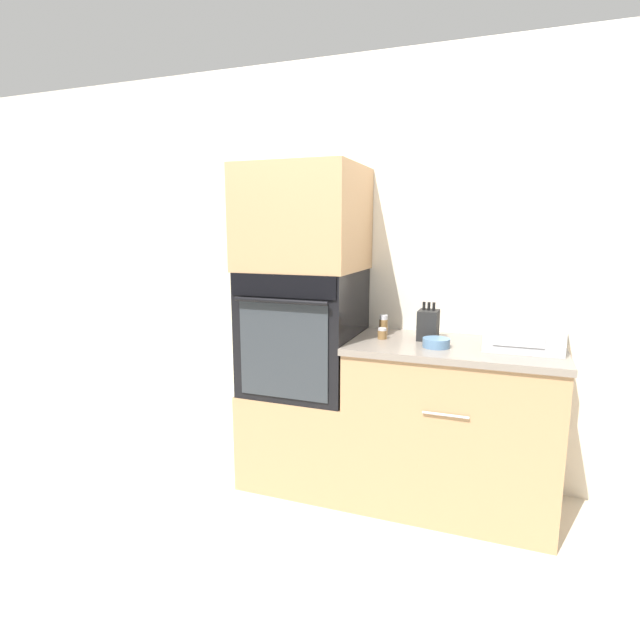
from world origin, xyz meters
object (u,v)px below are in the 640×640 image
Objects in this scene: wall_oven at (304,331)px; knife_block at (428,325)px; bowl at (436,343)px; microwave at (524,322)px; condiment_jar_near at (382,334)px; condiment_jar_mid at (384,325)px.

knife_block is (0.71, 0.07, 0.07)m from wall_oven.
wall_oven is at bearing 173.13° from bowl.
microwave reaches higher than condiment_jar_near.
condiment_jar_near is at bearing 0.20° from wall_oven.
wall_oven is at bearing -167.95° from condiment_jar_mid.
microwave reaches higher than knife_block.
condiment_jar_mid is at bearing 174.78° from knife_block.
microwave is 0.46m from bowl.
condiment_jar_mid reaches higher than condiment_jar_near.
condiment_jar_mid is (-0.02, 0.09, 0.03)m from condiment_jar_near.
knife_block reaches higher than bowl.
condiment_jar_mid is at bearing 177.51° from microwave.
knife_block is 0.19m from bowl.
knife_block is at bearing 5.91° from wall_oven.
knife_block is at bearing 112.39° from bowl.
microwave is 0.48m from knife_block.
wall_oven is 6.01× the size of condiment_jar_mid.
microwave is (1.19, 0.06, 0.12)m from wall_oven.
bowl is (0.07, -0.17, -0.06)m from knife_block.
condiment_jar_mid is at bearing 149.62° from bowl.
condiment_jar_near is 0.10m from condiment_jar_mid.
wall_oven is 1.89× the size of microwave.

